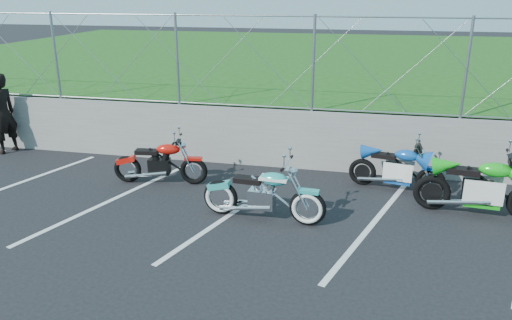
% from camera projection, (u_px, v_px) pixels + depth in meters
% --- Properties ---
extents(ground, '(90.00, 90.00, 0.00)m').
position_uv_depth(ground, '(222.00, 235.00, 8.07)').
color(ground, black).
rests_on(ground, ground).
extents(retaining_wall, '(30.00, 0.22, 1.30)m').
position_uv_depth(retaining_wall, '(266.00, 137.00, 11.09)').
color(retaining_wall, slate).
rests_on(retaining_wall, ground).
extents(grass_field, '(30.00, 20.00, 1.30)m').
position_uv_depth(grass_field, '(315.00, 70.00, 20.33)').
color(grass_field, '#194913').
rests_on(grass_field, ground).
extents(chain_link_fence, '(28.00, 0.03, 2.00)m').
position_uv_depth(chain_link_fence, '(266.00, 62.00, 10.56)').
color(chain_link_fence, gray).
rests_on(chain_link_fence, retaining_wall).
extents(parking_lines, '(18.29, 4.31, 0.01)m').
position_uv_depth(parking_lines, '(304.00, 216.00, 8.75)').
color(parking_lines, silver).
rests_on(parking_lines, ground).
extents(cruiser_turquoise, '(2.18, 0.69, 1.08)m').
position_uv_depth(cruiser_turquoise, '(265.00, 196.00, 8.47)').
color(cruiser_turquoise, black).
rests_on(cruiser_turquoise, ground).
extents(naked_orange, '(1.93, 0.66, 0.97)m').
position_uv_depth(naked_orange, '(161.00, 164.00, 10.10)').
color(naked_orange, black).
rests_on(naked_orange, ground).
extents(sportbike_green, '(2.18, 0.78, 1.13)m').
position_uv_depth(sportbike_green, '(481.00, 189.00, 8.63)').
color(sportbike_green, black).
rests_on(sportbike_green, ground).
extents(sportbike_blue, '(1.85, 0.66, 0.97)m').
position_uv_depth(sportbike_blue, '(398.00, 170.00, 9.75)').
color(sportbike_blue, black).
rests_on(sportbike_blue, ground).
extents(person_standing, '(0.64, 0.80, 1.93)m').
position_uv_depth(person_standing, '(2.00, 114.00, 11.88)').
color(person_standing, black).
rests_on(person_standing, ground).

